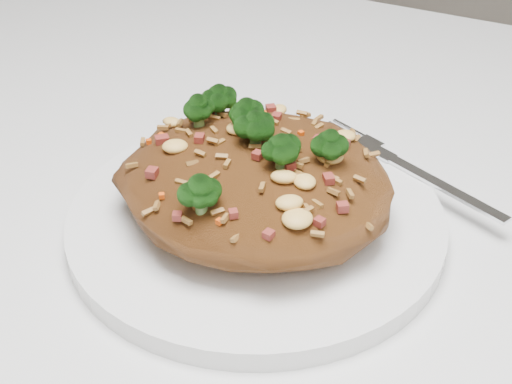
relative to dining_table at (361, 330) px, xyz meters
The scene contains 4 objects.
dining_table is the anchor object (origin of this frame).
plate 0.12m from the dining_table, 156.27° to the right, with size 0.24×0.24×0.01m, color white.
fried_rice 0.16m from the dining_table, 156.45° to the right, with size 0.18×0.16×0.07m.
fork 0.12m from the dining_table, 80.43° to the left, with size 0.16×0.08×0.00m.
Camera 1 is at (0.10, -0.36, 1.04)m, focal length 50.00 mm.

